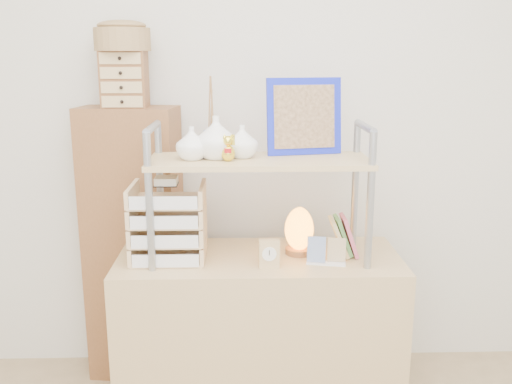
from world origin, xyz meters
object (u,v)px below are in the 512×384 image
at_px(desk, 259,336).
at_px(cabinet, 134,246).
at_px(letter_tray, 168,227).
at_px(salt_lamp, 299,230).

relative_size(desk, cabinet, 0.89).
xyz_separation_m(letter_tray, salt_lamp, (0.55, 0.05, -0.04)).
bearing_deg(desk, cabinet, 148.29).
height_order(cabinet, salt_lamp, cabinet).
distance_m(desk, salt_lamp, 0.51).
height_order(letter_tray, salt_lamp, letter_tray).
height_order(desk, cabinet, cabinet).
bearing_deg(salt_lamp, cabinet, 156.07).
distance_m(cabinet, letter_tray, 0.50).
relative_size(desk, salt_lamp, 5.84).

